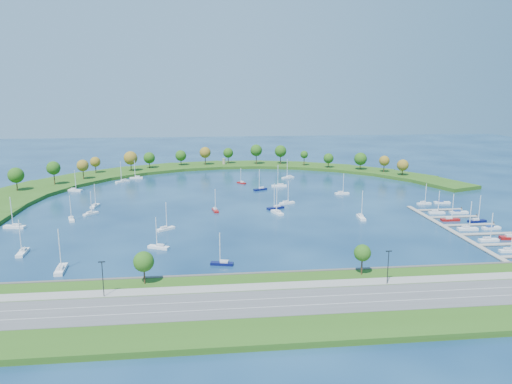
{
  "coord_description": "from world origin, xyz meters",
  "views": [
    {
      "loc": [
        -22.33,
        -241.68,
        57.06
      ],
      "look_at": [
        5.0,
        5.0,
        4.0
      ],
      "focal_mm": 33.95,
      "sensor_mm": 36.0,
      "label": 1
    }
  ],
  "objects": [
    {
      "name": "ground",
      "position": [
        0.0,
        0.0,
        0.0
      ],
      "size": [
        700.0,
        700.0,
        0.0
      ],
      "primitive_type": "plane",
      "color": "#071E3E",
      "rests_on": "ground"
    },
    {
      "name": "south_shoreline",
      "position": [
        0.03,
        -122.88,
        1.0
      ],
      "size": [
        420.0,
        43.1,
        11.6
      ],
      "color": "#2A5215",
      "rests_on": "ground"
    },
    {
      "name": "breakwater",
      "position": [
        -46.33,
        48.72,
        0.99
      ],
      "size": [
        286.74,
        247.64,
        2.0
      ],
      "color": "#2A5215",
      "rests_on": "ground"
    },
    {
      "name": "breakwater_trees",
      "position": [
        -14.38,
        87.91,
        10.41
      ],
      "size": [
        238.66,
        94.7,
        14.76
      ],
      "color": "#382314",
      "rests_on": "breakwater"
    },
    {
      "name": "harbor_tower",
      "position": [
        -6.84,
        115.77,
        4.25
      ],
      "size": [
        2.6,
        2.6,
        4.4
      ],
      "color": "gray",
      "rests_on": "breakwater"
    },
    {
      "name": "dock_system",
      "position": [
        85.3,
        -61.0,
        0.35
      ],
      "size": [
        24.28,
        82.0,
        1.6
      ],
      "color": "gray",
      "rests_on": "ground"
    },
    {
      "name": "moored_boat_0",
      "position": [
        -75.75,
        -2.64,
        0.89
      ],
      "size": [
        3.7,
        8.04,
        11.41
      ],
      "rotation": [
        0.0,
        0.0,
        1.37
      ],
      "color": "white",
      "rests_on": "ground"
    },
    {
      "name": "moored_boat_1",
      "position": [
        19.39,
        -7.19,
        0.91
      ],
      "size": [
        8.37,
        5.36,
        11.97
      ],
      "rotation": [
        0.0,
        0.0,
        0.41
      ],
      "color": "white",
      "rests_on": "ground"
    },
    {
      "name": "moored_boat_2",
      "position": [
        12.17,
        -16.63,
        0.93
      ],
      "size": [
        8.97,
        5.61,
        12.79
      ],
      "rotation": [
        0.0,
        0.0,
        3.54
      ],
      "color": "#0A0F41",
      "rests_on": "ground"
    },
    {
      "name": "moored_boat_3",
      "position": [
        -74.61,
        -17.84,
        0.87
      ],
      "size": [
        6.41,
        6.9,
        10.84
      ],
      "rotation": [
        0.0,
        0.0,
        0.85
      ],
      "color": "white",
      "rests_on": "ground"
    },
    {
      "name": "moored_boat_4",
      "position": [
        -38.37,
        -47.15,
        0.9
      ],
      "size": [
        7.71,
        6.69,
        11.79
      ],
      "rotation": [
        0.0,
        0.0,
        0.66
      ],
      "color": "white",
      "rests_on": "ground"
    },
    {
      "name": "moored_boat_5",
      "position": [
        -39.09,
        -70.69,
        0.9
      ],
      "size": [
        8.21,
        5.44,
        11.78
      ],
      "rotation": [
        0.0,
        0.0,
        2.7
      ],
      "color": "white",
      "rests_on": "ground"
    },
    {
      "name": "moored_boat_6",
      "position": [
        -101.18,
        -37.21,
        0.95
      ],
      "size": [
        9.39,
        4.43,
        13.31
      ],
      "rotation": [
        0.0,
        0.0,
        2.92
      ],
      "color": "white",
      "rests_on": "ground"
    },
    {
      "name": "moored_boat_7",
      "position": [
        -95.14,
        36.94,
        0.92
      ],
      "size": [
        8.67,
        5.17,
        12.33
      ],
      "rotation": [
        0.0,
        0.0,
        5.92
      ],
      "color": "white",
      "rests_on": "ground"
    },
    {
      "name": "moored_boat_8",
      "position": [
        -16.81,
        -90.02,
        0.88
      ],
      "size": [
        7.81,
        3.85,
        11.06
      ],
      "rotation": [
        0.0,
        0.0,
        2.9
      ],
      "color": "#0A0F41",
      "rests_on": "ground"
    },
    {
      "name": "moored_boat_9",
      "position": [
        -72.36,
        61.11,
        0.94
      ],
      "size": [
        8.5,
        7.71,
        13.22
      ],
      "rotation": [
        0.0,
        0.0,
        3.84
      ],
      "color": "white",
      "rests_on": "ground"
    },
    {
      "name": "moored_boat_10",
      "position": [
        11.58,
        -25.9,
        0.93
      ],
      "size": [
        5.05,
        9.13,
        12.93
      ],
      "rotation": [
        0.0,
        0.0,
        1.88
      ],
      "color": "white",
      "rests_on": "ground"
    },
    {
      "name": "moored_boat_11",
      "position": [
        53.5,
        12.22,
        0.9
      ],
      "size": [
        8.09,
        2.83,
        11.67
      ],
      "rotation": [
        0.0,
        0.0,
        6.36
      ],
      "color": "white",
      "rests_on": "ground"
    },
    {
      "name": "moored_boat_12",
      "position": [
        0.97,
        49.35,
        0.85
      ],
      "size": [
        5.65,
        6.09,
        9.56
      ],
      "rotation": [
        0.0,
        0.0,
        2.29
      ],
      "color": "maroon",
      "rests_on": "ground"
    },
    {
      "name": "moored_boat_13",
      "position": [
        -68.23,
        -90.1,
        0.96
      ],
      "size": [
        3.34,
        9.61,
        13.87
      ],
      "rotation": [
        0.0,
        0.0,
        1.65
      ],
      "color": "white",
      "rests_on": "ground"
    },
    {
      "name": "moored_boat_14",
      "position": [
        47.61,
        -38.58,
        0.94
      ],
      "size": [
        3.24,
        9.05,
        13.03
      ],
      "rotation": [
        0.0,
        0.0,
        4.63
      ],
      "color": "white",
      "rests_on": "ground"
    },
    {
      "name": "moored_boat_15",
      "position": [
        -65.54,
        73.25,
        0.91
      ],
      "size": [
        8.31,
        2.69,
        12.07
      ],
      "rotation": [
        0.0,
        0.0,
        3.19
      ],
      "color": "white",
      "rests_on": "ground"
    },
    {
      "name": "moored_boat_16",
      "position": [
        -86.31,
        -71.45,
        0.93
      ],
      "size": [
        2.82,
        8.74,
        12.69
      ],
      "rotation": [
        0.0,
        0.0,
        4.76
      ],
      "color": "white",
      "rests_on": "ground"
    },
    {
      "name": "moored_boat_17",
      "position": [
        22.39,
        36.8,
        0.94
      ],
      "size": [
        9.09,
        2.85,
        13.24
      ],
      "rotation": [
        0.0,
        0.0,
        3.11
      ],
      "color": "white",
      "rests_on": "ground"
    },
    {
      "name": "moored_boat_18",
      "position": [
        10.13,
        28.34,
        0.91
      ],
      "size": [
        8.38,
        5.89,
        12.13
      ],
      "rotation": [
        0.0,
        0.0,
        3.63
      ],
      "color": "#0A0F41",
      "rests_on": "ground"
    },
    {
      "name": "moored_boat_19",
      "position": [
        -80.82,
        -27.4,
        0.89
      ],
      "size": [
        4.45,
        8.06,
        11.42
      ],
      "rotation": [
        0.0,
        0.0,
        5.02
      ],
      "color": "white",
      "rests_on": "ground"
    },
    {
      "name": "moored_boat_20",
      "position": [
        32.49,
        63.69,
        0.92
      ],
      "size": [
        8.75,
        6.03,
        12.63
      ],
      "rotation": [
        0.0,
        0.0,
        3.61
      ],
      "color": "white",
      "rests_on": "ground"
    },
    {
      "name": "moored_boat_21",
      "position": [
        -17.07,
        -18.07,
        0.88
      ],
      "size": [
        3.28,
        7.78,
        11.08
      ],
      "rotation": [
        0.0,
        0.0,
        4.87
      ],
      "color": "maroon",
      "rests_on": "ground"
    },
    {
      "name": "docked_boat_0",
      "position": [
        85.54,
        -88.44,
        0.86
      ],
      "size": [
        7.21,
        2.57,
        10.38
      ],
      "rotation": [
        0.0,
        0.0,
        -0.08
      ],
      "color": "white",
      "rests_on": "ground"
    },
    {
      "name": "docked_boat_2",
      "position": [
        85.53,
        -75.78,
        0.88
      ],
      "size": [
        7.64,
        2.26,
        11.18
      ],
      "rotation": [
        0.0,
        0.0,
        0.02
      ],
      "color": "white",
      "rests_on": "ground"
    },
    {
      "name": "docked_boat_3",
      "position": [
        96.0,
        -74.43,
        0.96
      ],
      "size": [
        9.68,
        3.87,
        13.84
      ],
      "rotation": [
        0.0,
        0.0,
        -0.13
      ],
      "color": "maroon",
      "rests_on": "ground"
    },
    {
      "name": "docked_boat_4",
      "position": [
        85.52,
        -60.7,
        0.91
      ],
      "size": [
        8.36,
        2.83,
        12.1
      ],
      "rotation": [
        0.0,
        0.0,
        -0.06
      ],
      "color": "white",
      "rests_on": "ground"
    },
    {
      "name": "docked_boat_5",
      "position": [
        95.98,
        -60.52,
        0.59
      ],
      "size": [
        8.11,
        2.95,
        1.62
      ],
      "rotation": [
        0.0,
        0.0,
        0.09
      ],
      "color": "white",
      "rests_on": "ground"
    },
    {
      "name": "docked_boat_6",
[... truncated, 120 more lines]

